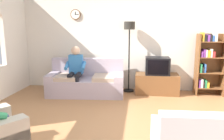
{
  "coord_description": "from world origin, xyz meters",
  "views": [
    {
      "loc": [
        0.44,
        -3.37,
        1.7
      ],
      "look_at": [
        -0.11,
        0.94,
        0.85
      ],
      "focal_mm": 34.95,
      "sensor_mm": 36.0,
      "label": 1
    }
  ],
  "objects_px": {
    "bookshelf": "(208,62)",
    "tv_stand": "(156,84)",
    "floor_lamp": "(129,37)",
    "couch": "(86,82)",
    "tv": "(157,66)",
    "person_on_couch": "(75,68)"
  },
  "relations": [
    {
      "from": "tv",
      "to": "person_on_couch",
      "type": "bearing_deg",
      "value": -169.41
    },
    {
      "from": "couch",
      "to": "person_on_couch",
      "type": "distance_m",
      "value": 0.47
    },
    {
      "from": "floor_lamp",
      "to": "couch",
      "type": "bearing_deg",
      "value": -159.63
    },
    {
      "from": "bookshelf",
      "to": "tv_stand",
      "type": "bearing_deg",
      "value": -176.89
    },
    {
      "from": "couch",
      "to": "floor_lamp",
      "type": "distance_m",
      "value": 1.61
    },
    {
      "from": "tv_stand",
      "to": "floor_lamp",
      "type": "bearing_deg",
      "value": 172.32
    },
    {
      "from": "couch",
      "to": "tv_stand",
      "type": "xyz_separation_m",
      "value": [
        1.8,
        0.3,
        -0.06
      ]
    },
    {
      "from": "tv_stand",
      "to": "person_on_couch",
      "type": "relative_size",
      "value": 0.89
    },
    {
      "from": "tv_stand",
      "to": "floor_lamp",
      "type": "xyz_separation_m",
      "value": [
        -0.73,
        0.1,
        1.19
      ]
    },
    {
      "from": "bookshelf",
      "to": "floor_lamp",
      "type": "relative_size",
      "value": 0.86
    },
    {
      "from": "tv_stand",
      "to": "person_on_couch",
      "type": "xyz_separation_m",
      "value": [
        -2.05,
        -0.41,
        0.44
      ]
    },
    {
      "from": "bookshelf",
      "to": "couch",
      "type": "bearing_deg",
      "value": -173.17
    },
    {
      "from": "tv",
      "to": "floor_lamp",
      "type": "relative_size",
      "value": 0.32
    },
    {
      "from": "couch",
      "to": "tv",
      "type": "height_order",
      "value": "tv"
    },
    {
      "from": "tv_stand",
      "to": "tv",
      "type": "relative_size",
      "value": 1.83
    },
    {
      "from": "tv",
      "to": "floor_lamp",
      "type": "distance_m",
      "value": 1.03
    },
    {
      "from": "couch",
      "to": "tv",
      "type": "relative_size",
      "value": 3.27
    },
    {
      "from": "tv_stand",
      "to": "bookshelf",
      "type": "height_order",
      "value": "bookshelf"
    },
    {
      "from": "bookshelf",
      "to": "floor_lamp",
      "type": "distance_m",
      "value": 2.09
    },
    {
      "from": "couch",
      "to": "bookshelf",
      "type": "height_order",
      "value": "bookshelf"
    },
    {
      "from": "tv_stand",
      "to": "person_on_couch",
      "type": "height_order",
      "value": "person_on_couch"
    },
    {
      "from": "couch",
      "to": "person_on_couch",
      "type": "height_order",
      "value": "person_on_couch"
    }
  ]
}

